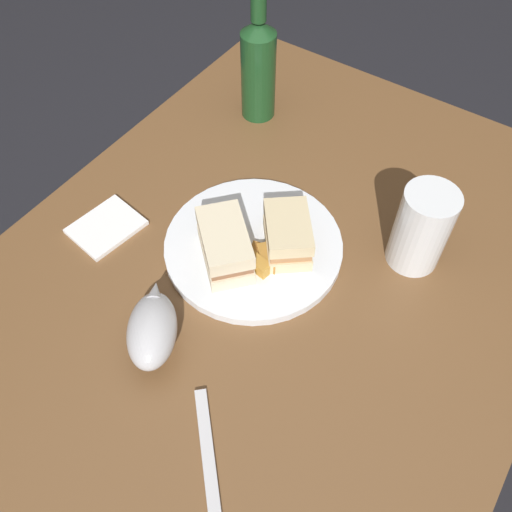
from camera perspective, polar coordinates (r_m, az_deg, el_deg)
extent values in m
plane|color=black|center=(1.49, 0.17, -18.29)|extent=(6.00, 6.00, 0.00)
cube|color=brown|center=(1.16, 0.21, -12.82)|extent=(1.18, 0.83, 0.70)
cylinder|color=white|center=(0.89, -0.27, 1.07)|extent=(0.29, 0.29, 0.02)
cube|color=beige|center=(0.85, -3.19, 0.26)|extent=(0.13, 0.13, 0.03)
cube|color=#8C5B3D|center=(0.84, -3.25, 1.10)|extent=(0.12, 0.13, 0.01)
cube|color=beige|center=(0.82, -3.32, 1.98)|extent=(0.13, 0.13, 0.03)
cube|color=beige|center=(0.87, 3.22, 1.46)|extent=(0.12, 0.12, 0.02)
cube|color=#B27A4C|center=(0.85, 3.27, 2.26)|extent=(0.12, 0.11, 0.01)
cube|color=beige|center=(0.84, 3.34, 3.08)|extent=(0.12, 0.12, 0.02)
cube|color=#AD702D|center=(0.86, -0.26, 0.03)|extent=(0.05, 0.03, 0.02)
cube|color=gold|center=(0.84, 0.06, -0.77)|extent=(0.03, 0.05, 0.02)
cube|color=#B77F33|center=(0.84, -1.23, -1.13)|extent=(0.04, 0.05, 0.02)
cube|color=#B77F33|center=(0.84, -1.37, -0.75)|extent=(0.04, 0.03, 0.02)
cube|color=#B77F33|center=(0.85, 0.96, -0.20)|extent=(0.05, 0.05, 0.02)
cube|color=#AD702D|center=(0.85, 1.93, -0.25)|extent=(0.05, 0.03, 0.02)
cylinder|color=white|center=(0.86, 16.91, 2.77)|extent=(0.08, 0.08, 0.14)
cylinder|color=gold|center=(0.88, 16.61, 1.94)|extent=(0.07, 0.07, 0.10)
cylinder|color=#B7B7BC|center=(0.80, -10.43, -8.83)|extent=(0.04, 0.04, 0.02)
ellipsoid|color=#B7B7BC|center=(0.77, -10.80, -7.64)|extent=(0.14, 0.13, 0.06)
ellipsoid|color=#381E0F|center=(0.77, -10.88, -7.38)|extent=(0.11, 0.10, 0.02)
cone|color=#B7B7BC|center=(0.79, -10.50, -3.64)|extent=(0.04, 0.04, 0.02)
cylinder|color=#19421E|center=(1.09, 0.24, 18.33)|extent=(0.07, 0.07, 0.17)
cone|color=#19421E|center=(1.03, 0.26, 22.82)|extent=(0.07, 0.07, 0.02)
cylinder|color=#19421E|center=(1.01, 0.27, 24.93)|extent=(0.03, 0.03, 0.06)
cube|color=white|center=(0.95, -15.39, 2.95)|extent=(0.12, 0.11, 0.01)
cube|color=silver|center=(0.74, -5.02, -20.18)|extent=(0.14, 0.14, 0.01)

